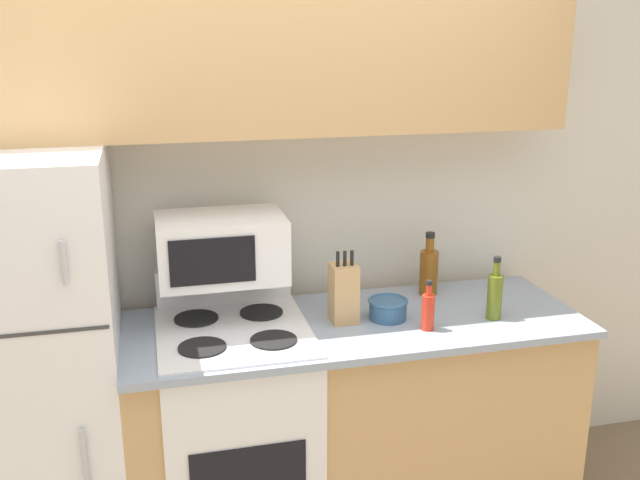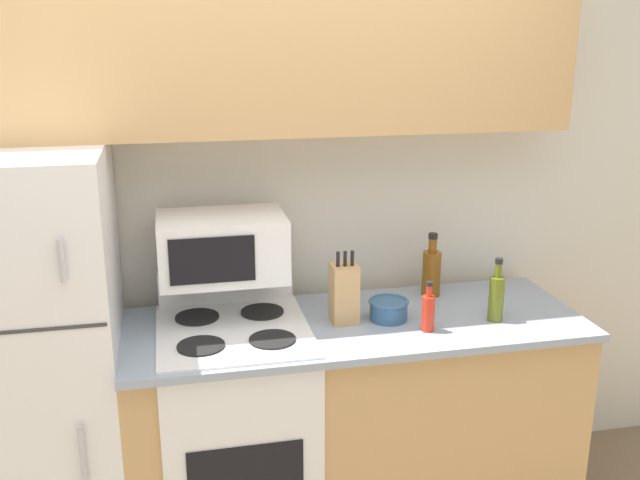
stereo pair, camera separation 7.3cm
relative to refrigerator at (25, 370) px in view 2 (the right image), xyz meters
The scene contains 11 objects.
wall_back 1.09m from the refrigerator, 22.56° to the left, with size 8.00×0.05×2.55m.
lower_cabinets 1.31m from the refrigerator, ahead, with size 1.82×0.67×0.93m.
refrigerator is the anchor object (origin of this frame).
upper_cabinets 1.47m from the refrigerator, 12.19° to the left, with size 2.53×0.31×0.62m.
stove 0.85m from the refrigerator, ahead, with size 0.58×0.65×1.10m.
microwave 0.86m from the refrigerator, ahead, with size 0.49×0.34×0.25m.
knife_block 1.23m from the refrigerator, ahead, with size 0.10×0.11×0.30m.
bowl 1.40m from the refrigerator, ahead, with size 0.16×0.16×0.08m.
bottle_hot_sauce 1.53m from the refrigerator, ahead, with size 0.05×0.05×0.20m.
bottle_whiskey 1.68m from the refrigerator, ahead, with size 0.08×0.08×0.28m.
bottle_olive_oil 1.83m from the refrigerator, ahead, with size 0.06×0.06×0.26m.
Camera 2 is at (-0.35, -2.24, 2.04)m, focal length 40.00 mm.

